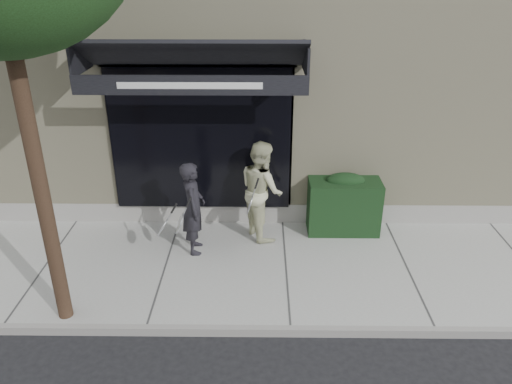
{
  "coord_description": "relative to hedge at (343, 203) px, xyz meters",
  "views": [
    {
      "loc": [
        -0.42,
        -6.98,
        4.74
      ],
      "look_at": [
        -0.5,
        0.6,
        1.19
      ],
      "focal_mm": 35.0,
      "sensor_mm": 36.0,
      "label": 1
    }
  ],
  "objects": [
    {
      "name": "ground",
      "position": [
        -1.1,
        -1.25,
        -0.66
      ],
      "size": [
        80.0,
        80.0,
        0.0
      ],
      "primitive_type": "plane",
      "color": "black",
      "rests_on": "ground"
    },
    {
      "name": "hedge",
      "position": [
        0.0,
        0.0,
        0.0
      ],
      "size": [
        1.3,
        0.7,
        1.14
      ],
      "color": "black",
      "rests_on": "sidewalk"
    },
    {
      "name": "sidewalk",
      "position": [
        -1.1,
        -1.25,
        -0.6
      ],
      "size": [
        20.0,
        3.0,
        0.12
      ],
      "primitive_type": "cube",
      "color": "#999994",
      "rests_on": "ground"
    },
    {
      "name": "pedestrian_front",
      "position": [
        -2.66,
        -0.77,
        0.28
      ],
      "size": [
        0.79,
        0.87,
        1.64
      ],
      "color": "black",
      "rests_on": "sidewalk"
    },
    {
      "name": "building_facade",
      "position": [
        -1.11,
        3.71,
        2.08
      ],
      "size": [
        14.3,
        8.04,
        5.64
      ],
      "color": "beige",
      "rests_on": "ground"
    },
    {
      "name": "pedestrian_back",
      "position": [
        -1.51,
        -0.19,
        0.36
      ],
      "size": [
        0.98,
        1.08,
        1.8
      ],
      "color": "beige",
      "rests_on": "sidewalk"
    },
    {
      "name": "curb",
      "position": [
        -1.1,
        -2.8,
        -0.59
      ],
      "size": [
        20.0,
        0.1,
        0.14
      ],
      "primitive_type": "cube",
      "color": "gray",
      "rests_on": "ground"
    }
  ]
}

